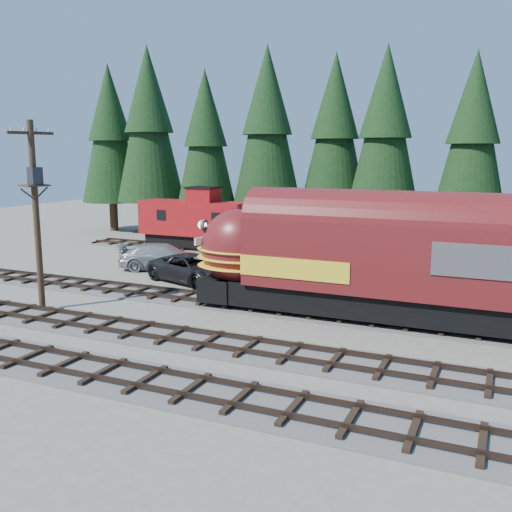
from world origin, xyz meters
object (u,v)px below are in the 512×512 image
at_px(pickup_truck_b, 164,257).
at_px(utility_pole, 36,204).
at_px(depot, 378,239).
at_px(locomotive, 355,263).
at_px(caboose, 195,221).
at_px(pickup_truck_a, 192,269).

bearing_deg(pickup_truck_b, utility_pole, 159.14).
height_order(depot, locomotive, depot).
relative_size(depot, caboose, 1.41).
bearing_deg(pickup_truck_a, depot, -56.74).
relative_size(locomotive, pickup_truck_b, 2.85).
xyz_separation_m(depot, caboose, (-16.47, 7.50, -0.59)).
xyz_separation_m(caboose, pickup_truck_b, (2.15, -7.86, -1.50)).
bearing_deg(utility_pole, caboose, 115.08).
height_order(locomotive, pickup_truck_b, locomotive).
relative_size(utility_pole, pickup_truck_a, 1.54).
bearing_deg(utility_pole, pickup_truck_a, 84.62).
height_order(locomotive, utility_pole, utility_pole).
bearing_deg(locomotive, pickup_truck_a, 161.85).
height_order(depot, pickup_truck_b, depot).
distance_m(locomotive, pickup_truck_b, 16.02).
bearing_deg(caboose, depot, -24.48).
bearing_deg(depot, utility_pole, -141.76).
distance_m(depot, pickup_truck_b, 14.48).
xyz_separation_m(depot, pickup_truck_b, (-14.32, -0.36, -2.09)).
xyz_separation_m(locomotive, utility_pole, (-14.74, -4.83, 2.64)).
bearing_deg(depot, caboose, 155.52).
distance_m(depot, pickup_truck_a, 11.20).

